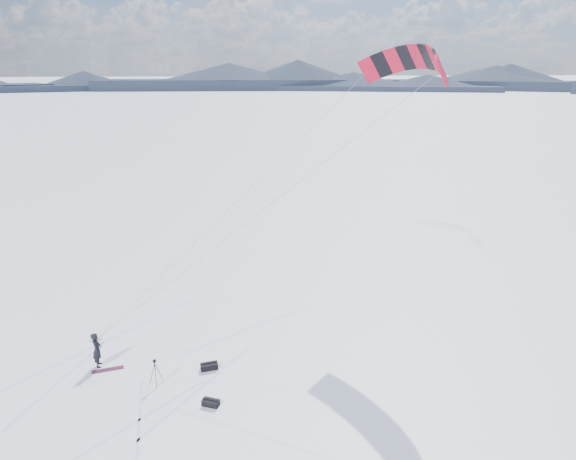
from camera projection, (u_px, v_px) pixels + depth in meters
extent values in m
plane|color=white|center=(149.00, 382.00, 20.97)|extent=(1800.00, 1800.00, 0.00)
cube|color=#1C293A|center=(516.00, 88.00, 291.14)|extent=(145.33, 128.71, 4.08)
cone|color=#1C293A|center=(516.00, 84.00, 290.49)|extent=(89.94, 89.94, 8.00)
cube|color=#1C293A|center=(359.00, 86.00, 319.38)|extent=(156.07, 96.69, 4.08)
cone|color=#1C293A|center=(359.00, 83.00, 318.73)|extent=(82.96, 82.96, 8.00)
cube|color=#1C293A|center=(216.00, 86.00, 321.05)|extent=(152.94, 56.08, 4.08)
cone|color=#1C293A|center=(216.00, 83.00, 320.40)|extent=(68.60, 68.60, 8.00)
cube|color=#1C293A|center=(62.00, 87.00, 296.00)|extent=(156.25, 77.25, 4.08)
cone|color=#1C293A|center=(61.00, 84.00, 295.35)|extent=(76.64, 76.64, 8.00)
cube|color=silver|center=(58.00, 419.00, 18.75)|extent=(3.52, 7.29, 0.01)
cube|color=silver|center=(112.00, 379.00, 21.21)|extent=(6.45, 7.79, 0.01)
cube|color=silver|center=(155.00, 346.00, 23.68)|extent=(11.66, 3.07, 0.01)
cube|color=silver|center=(192.00, 420.00, 18.72)|extent=(1.27, 5.91, 0.01)
cube|color=silver|center=(230.00, 379.00, 21.18)|extent=(6.52, 4.83, 0.01)
imported|color=black|center=(99.00, 366.00, 22.15)|extent=(0.44, 0.64, 1.69)
cube|color=maroon|center=(108.00, 370.00, 21.83)|extent=(1.39, 0.39, 0.04)
cylinder|color=black|center=(159.00, 372.00, 20.82)|extent=(0.31, 0.22, 1.02)
cylinder|color=black|center=(152.00, 373.00, 20.75)|extent=(0.33, 0.18, 1.02)
cylinder|color=black|center=(156.00, 376.00, 20.56)|extent=(0.05, 0.35, 1.02)
cylinder|color=black|center=(155.00, 367.00, 20.59)|extent=(0.03, 0.03, 0.32)
cube|color=black|center=(155.00, 363.00, 20.53)|extent=(0.09, 0.09, 0.05)
cube|color=black|center=(154.00, 361.00, 20.50)|extent=(0.14, 0.13, 0.09)
cylinder|color=black|center=(154.00, 360.00, 20.58)|extent=(0.06, 0.09, 0.06)
cube|color=black|center=(209.00, 366.00, 21.86)|extent=(0.80, 0.43, 0.29)
cylinder|color=black|center=(209.00, 363.00, 21.80)|extent=(0.74, 0.14, 0.07)
cube|color=black|center=(211.00, 403.00, 19.50)|extent=(0.77, 0.62, 0.26)
cylinder|color=black|center=(211.00, 400.00, 19.45)|extent=(0.62, 0.38, 0.08)
cube|color=red|center=(441.00, 70.00, 22.40)|extent=(1.20, 0.92, 1.54)
cube|color=black|center=(440.00, 64.00, 22.99)|extent=(1.07, 0.98, 1.48)
cube|color=red|center=(435.00, 60.00, 23.64)|extent=(0.95, 1.00, 1.40)
cube|color=black|center=(427.00, 57.00, 24.33)|extent=(0.97, 1.00, 1.32)
cube|color=red|center=(417.00, 56.00, 25.03)|extent=(1.09, 1.00, 1.23)
cube|color=black|center=(406.00, 58.00, 25.70)|extent=(1.20, 0.98, 1.32)
cube|color=red|center=(394.00, 61.00, 26.32)|extent=(1.29, 0.92, 1.40)
cube|color=black|center=(382.00, 65.00, 26.86)|extent=(1.38, 0.83, 1.48)
cube|color=red|center=(369.00, 70.00, 27.29)|extent=(1.43, 0.72, 1.54)
cylinder|color=gray|center=(271.00, 203.00, 22.06)|extent=(16.48, 1.28, 11.60)
cylinder|color=gray|center=(248.00, 190.00, 24.51)|extent=(15.05, 6.86, 11.60)
cylinder|color=black|center=(96.00, 341.00, 21.73)|extent=(0.54, 0.17, 0.03)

